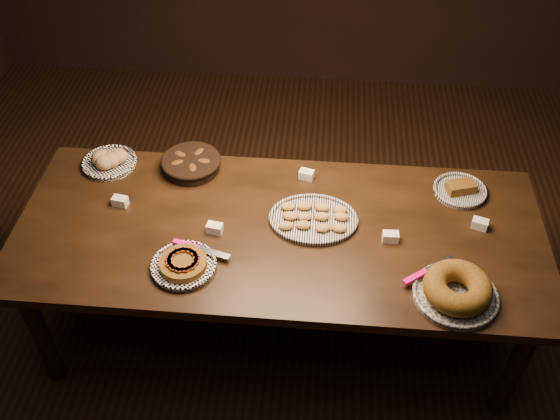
# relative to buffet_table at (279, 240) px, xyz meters

# --- Properties ---
(ground) EXTENTS (5.00, 5.00, 0.00)m
(ground) POSITION_rel_buffet_table_xyz_m (0.00, 0.00, -0.68)
(ground) COLOR black
(ground) RESTS_ON ground
(buffet_table) EXTENTS (2.40, 1.00, 0.75)m
(buffet_table) POSITION_rel_buffet_table_xyz_m (0.00, 0.00, 0.00)
(buffet_table) COLOR black
(buffet_table) RESTS_ON ground
(apple_tart_plate) EXTENTS (0.33, 0.28, 0.05)m
(apple_tart_plate) POSITION_rel_buffet_table_xyz_m (-0.38, -0.26, 0.09)
(apple_tart_plate) COLOR white
(apple_tart_plate) RESTS_ON buffet_table
(madeleine_platter) EXTENTS (0.40, 0.33, 0.05)m
(madeleine_platter) POSITION_rel_buffet_table_xyz_m (0.15, 0.06, 0.09)
(madeleine_platter) COLOR black
(madeleine_platter) RESTS_ON buffet_table
(bundt_cake_plate) EXTENTS (0.39, 0.38, 0.11)m
(bundt_cake_plate) POSITION_rel_buffet_table_xyz_m (0.75, -0.33, 0.12)
(bundt_cake_plate) COLOR black
(bundt_cake_plate) RESTS_ON buffet_table
(croissant_basket) EXTENTS (0.34, 0.34, 0.07)m
(croissant_basket) POSITION_rel_buffet_table_xyz_m (-0.47, 0.38, 0.12)
(croissant_basket) COLOR black
(croissant_basket) RESTS_ON buffet_table
(bread_roll_plate) EXTENTS (0.27, 0.27, 0.09)m
(bread_roll_plate) POSITION_rel_buffet_table_xyz_m (-0.89, 0.37, 0.11)
(bread_roll_plate) COLOR white
(bread_roll_plate) RESTS_ON buffet_table
(loaf_plate) EXTENTS (0.26, 0.26, 0.06)m
(loaf_plate) POSITION_rel_buffet_table_xyz_m (0.84, 0.32, 0.09)
(loaf_plate) COLOR black
(loaf_plate) RESTS_ON buffet_table
(tent_cards) EXTENTS (1.74, 0.47, 0.04)m
(tent_cards) POSITION_rel_buffet_table_xyz_m (0.09, 0.09, 0.10)
(tent_cards) COLOR white
(tent_cards) RESTS_ON buffet_table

